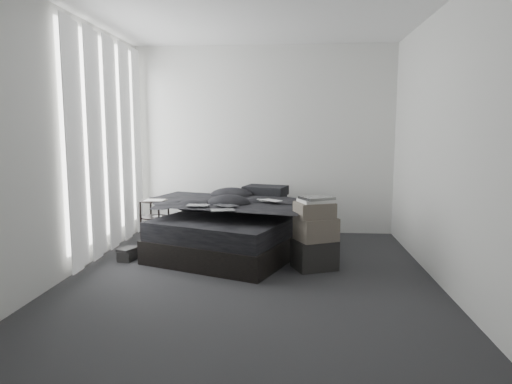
# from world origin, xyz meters

# --- Properties ---
(floor) EXTENTS (3.60, 4.20, 0.01)m
(floor) POSITION_xyz_m (0.00, 0.00, 0.00)
(floor) COLOR #29292B
(floor) RESTS_ON ground
(ceiling) EXTENTS (3.60, 4.20, 0.01)m
(ceiling) POSITION_xyz_m (0.00, 0.00, 2.60)
(ceiling) COLOR white
(ceiling) RESTS_ON ground
(wall_back) EXTENTS (3.60, 0.01, 2.60)m
(wall_back) POSITION_xyz_m (0.00, 2.10, 1.30)
(wall_back) COLOR silver
(wall_back) RESTS_ON ground
(wall_front) EXTENTS (3.60, 0.01, 2.60)m
(wall_front) POSITION_xyz_m (0.00, -2.10, 1.30)
(wall_front) COLOR silver
(wall_front) RESTS_ON ground
(wall_left) EXTENTS (0.01, 4.20, 2.60)m
(wall_left) POSITION_xyz_m (-1.80, 0.00, 1.30)
(wall_left) COLOR silver
(wall_left) RESTS_ON ground
(wall_right) EXTENTS (0.01, 4.20, 2.60)m
(wall_right) POSITION_xyz_m (1.80, 0.00, 1.30)
(wall_right) COLOR silver
(wall_right) RESTS_ON ground
(window_left) EXTENTS (0.02, 2.00, 2.30)m
(window_left) POSITION_xyz_m (-1.78, 0.90, 1.35)
(window_left) COLOR white
(window_left) RESTS_ON wall_left
(curtain_left) EXTENTS (0.06, 2.12, 2.48)m
(curtain_left) POSITION_xyz_m (-1.73, 0.90, 1.28)
(curtain_left) COLOR white
(curtain_left) RESTS_ON wall_left
(bed) EXTENTS (2.05, 2.31, 0.26)m
(bed) POSITION_xyz_m (-0.23, 0.99, 0.13)
(bed) COLOR black
(bed) RESTS_ON floor
(mattress) EXTENTS (1.98, 2.24, 0.20)m
(mattress) POSITION_xyz_m (-0.23, 0.99, 0.36)
(mattress) COLOR black
(mattress) RESTS_ON bed
(duvet) EXTENTS (1.91, 2.04, 0.22)m
(duvet) POSITION_xyz_m (-0.24, 0.95, 0.57)
(duvet) COLOR black
(duvet) RESTS_ON mattress
(pillow_lower) EXTENTS (0.68, 0.57, 0.13)m
(pillow_lower) POSITION_xyz_m (0.00, 1.70, 0.53)
(pillow_lower) COLOR black
(pillow_lower) RESTS_ON mattress
(pillow_upper) EXTENTS (0.62, 0.50, 0.12)m
(pillow_upper) POSITION_xyz_m (0.06, 1.66, 0.65)
(pillow_upper) COLOR black
(pillow_upper) RESTS_ON pillow_lower
(laptop) EXTENTS (0.36, 0.35, 0.02)m
(laptop) POSITION_xyz_m (0.12, 0.91, 0.70)
(laptop) COLOR silver
(laptop) RESTS_ON duvet
(comic_a) EXTENTS (0.24, 0.16, 0.01)m
(comic_a) POSITION_xyz_m (-0.63, 0.61, 0.69)
(comic_a) COLOR black
(comic_a) RESTS_ON duvet
(comic_b) EXTENTS (0.29, 0.26, 0.01)m
(comic_b) POSITION_xyz_m (-0.32, 0.63, 0.70)
(comic_b) COLOR black
(comic_b) RESTS_ON duvet
(comic_c) EXTENTS (0.27, 0.21, 0.01)m
(comic_c) POSITION_xyz_m (-0.31, 0.33, 0.70)
(comic_c) COLOR black
(comic_c) RESTS_ON duvet
(side_stand) EXTENTS (0.38, 0.38, 0.60)m
(side_stand) POSITION_xyz_m (-1.26, 1.05, 0.30)
(side_stand) COLOR black
(side_stand) RESTS_ON floor
(papers) EXTENTS (0.24, 0.18, 0.01)m
(papers) POSITION_xyz_m (-1.25, 1.04, 0.60)
(papers) COLOR white
(papers) RESTS_ON side_stand
(floor_books) EXTENTS (0.20, 0.25, 0.15)m
(floor_books) POSITION_xyz_m (-1.42, 0.53, 0.08)
(floor_books) COLOR black
(floor_books) RESTS_ON floor
(box_lower) EXTENTS (0.51, 0.46, 0.31)m
(box_lower) POSITION_xyz_m (0.65, 0.39, 0.15)
(box_lower) COLOR black
(box_lower) RESTS_ON floor
(box_mid) EXTENTS (0.49, 0.45, 0.24)m
(box_mid) POSITION_xyz_m (0.66, 0.38, 0.43)
(box_mid) COLOR #5D5449
(box_mid) RESTS_ON box_lower
(box_upper) EXTENTS (0.45, 0.41, 0.16)m
(box_upper) POSITION_xyz_m (0.64, 0.38, 0.63)
(box_upper) COLOR #5D5449
(box_upper) RESTS_ON box_mid
(art_book_white) EXTENTS (0.39, 0.36, 0.03)m
(art_book_white) POSITION_xyz_m (0.65, 0.39, 0.72)
(art_book_white) COLOR silver
(art_book_white) RESTS_ON box_upper
(art_book_snake) EXTENTS (0.39, 0.36, 0.03)m
(art_book_snake) POSITION_xyz_m (0.66, 0.38, 0.75)
(art_book_snake) COLOR silver
(art_book_snake) RESTS_ON art_book_white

